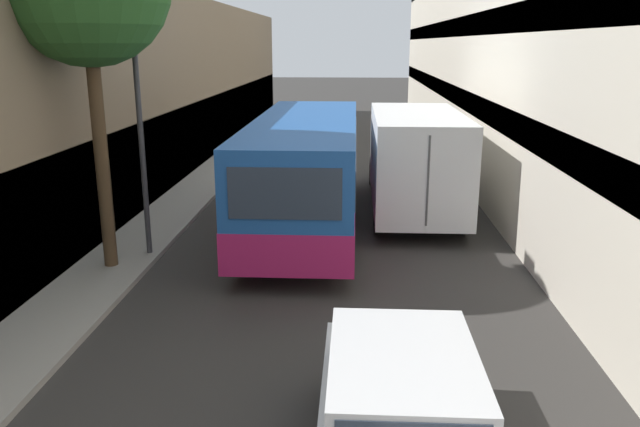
{
  "coord_description": "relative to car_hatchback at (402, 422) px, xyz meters",
  "views": [
    {
      "loc": [
        0.61,
        -0.68,
        4.71
      ],
      "look_at": [
        -0.03,
        10.67,
        1.6
      ],
      "focal_mm": 35.0,
      "sensor_mm": 36.0,
      "label": 1
    }
  ],
  "objects": [
    {
      "name": "building_right_apartment",
      "position": [
        4.35,
        9.77,
        4.83
      ],
      "size": [
        2.4,
        60.0,
        11.26
      ],
      "color": "beige",
      "rests_on": "ground_plane"
    },
    {
      "name": "box_truck",
      "position": [
        1.13,
        12.01,
        0.79
      ],
      "size": [
        2.35,
        8.18,
        2.9
      ],
      "color": "silver",
      "rests_on": "ground_plane"
    },
    {
      "name": "sidewalk_left",
      "position": [
        -5.75,
        9.77,
        -0.71
      ],
      "size": [
        1.62,
        60.0,
        0.11
      ],
      "color": "#9E998E",
      "rests_on": "ground_plane"
    },
    {
      "name": "ground_plane",
      "position": [
        -1.17,
        9.77,
        -0.77
      ],
      "size": [
        150.0,
        150.0,
        0.0
      ],
      "primitive_type": "plane",
      "color": "#33302D"
    },
    {
      "name": "car_hatchback",
      "position": [
        0.0,
        0.0,
        0.0
      ],
      "size": [
        1.8,
        4.18,
        1.55
      ],
      "color": "silver",
      "rests_on": "ground_plane"
    },
    {
      "name": "building_left_shopfront",
      "position": [
        -7.66,
        9.77,
        2.16
      ],
      "size": [
        2.4,
        60.0,
        6.44
      ],
      "color": "#847056",
      "rests_on": "ground_plane"
    },
    {
      "name": "street_lamp",
      "position": [
        -5.19,
        7.3,
        4.4
      ],
      "size": [
        0.36,
        0.8,
        7.39
      ],
      "color": "#38383D",
      "rests_on": "sidewalk_left"
    },
    {
      "name": "bus",
      "position": [
        -1.82,
        10.01,
        0.76
      ],
      "size": [
        2.6,
        9.9,
        2.85
      ],
      "color": "#1E519E",
      "rests_on": "ground_plane"
    }
  ]
}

